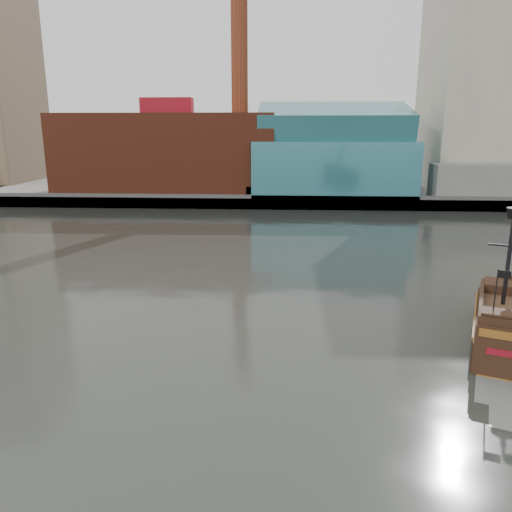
{
  "coord_description": "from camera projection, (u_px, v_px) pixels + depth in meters",
  "views": [
    {
      "loc": [
        1.02,
        -27.52,
        14.64
      ],
      "look_at": [
        -1.33,
        13.25,
        4.0
      ],
      "focal_mm": 35.0,
      "sensor_mm": 36.0,
      "label": 1
    }
  ],
  "objects": [
    {
      "name": "ground",
      "position": [
        265.0,
        375.0,
        30.34
      ],
      "size": [
        400.0,
        400.0,
        0.0
      ],
      "primitive_type": "plane",
      "color": "#242621",
      "rests_on": "ground"
    },
    {
      "name": "seawall",
      "position": [
        279.0,
        202.0,
        90.39
      ],
      "size": [
        220.0,
        1.0,
        2.6
      ],
      "primitive_type": "cube",
      "color": "#4C4C49",
      "rests_on": "ground"
    },
    {
      "name": "promenade_far",
      "position": [
        280.0,
        185.0,
        118.97
      ],
      "size": [
        220.0,
        60.0,
        2.0
      ],
      "primitive_type": "cube",
      "color": "slate",
      "rests_on": "ground"
    },
    {
      "name": "skyline",
      "position": [
        306.0,
        78.0,
        105.55
      ],
      "size": [
        149.0,
        45.0,
        62.0
      ],
      "color": "#7D664B",
      "rests_on": "promenade_far"
    }
  ]
}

